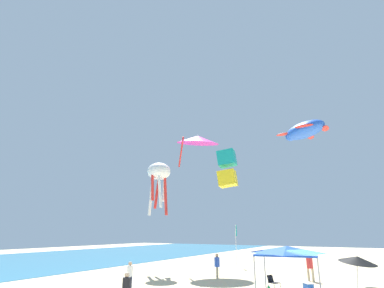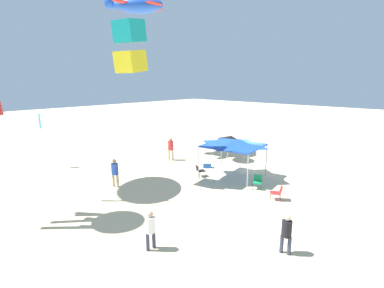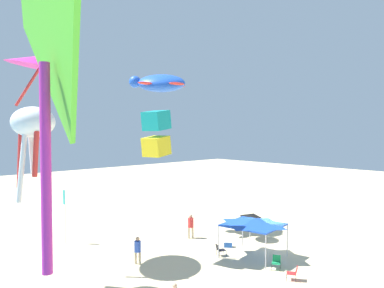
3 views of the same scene
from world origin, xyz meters
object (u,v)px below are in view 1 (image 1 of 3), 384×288
canopy_tent (287,251)px  banner_flag (236,241)px  person_near_umbrella (217,264)px  kite_box_teal (227,168)px  person_far_stroller (130,273)px  person_beachcomber (310,265)px  kite_octopus_white (159,174)px  beach_umbrella (357,260)px  folding_chair_near_cooler (273,281)px  kite_delta_magenta (198,140)px  kite_turtle_blue (304,131)px  person_by_tent (126,287)px  cooler_box (308,286)px

canopy_tent → banner_flag: banner_flag is taller
person_near_umbrella → kite_box_teal: (-0.35, -1.28, 7.39)m
canopy_tent → person_far_stroller: size_ratio=2.50×
person_beachcomber → kite_octopus_white: kite_octopus_white is taller
beach_umbrella → kite_box_teal: (1.33, 8.61, 6.55)m
person_far_stroller → person_beachcomber: (8.89, -9.40, 0.18)m
folding_chair_near_cooler → banner_flag: 12.07m
kite_delta_magenta → beach_umbrella: bearing=-68.7°
banner_flag → kite_octopus_white: bearing=144.5°
person_far_stroller → kite_octopus_white: kite_octopus_white is taller
person_near_umbrella → kite_octopus_white: (0.56, 6.31, 7.77)m
kite_box_teal → banner_flag: bearing=-174.0°
person_near_umbrella → kite_octopus_white: bearing=64.8°
kite_delta_magenta → kite_octopus_white: bearing=-164.5°
kite_turtle_blue → person_by_tent: bearing=113.1°
person_by_tent → kite_octopus_white: (11.48, 6.77, 7.87)m
folding_chair_near_cooler → banner_flag: bearing=57.0°
folding_chair_near_cooler → kite_turtle_blue: kite_turtle_blue is taller
cooler_box → person_near_umbrella: bearing=77.0°
person_beachcomber → beach_umbrella: bearing=148.3°
canopy_tent → kite_turtle_blue: 14.44m
folding_chair_near_cooler → person_near_umbrella: bearing=87.5°
folding_chair_near_cooler → cooler_box: (0.94, -1.93, -0.27)m
cooler_box → person_near_umbrella: size_ratio=0.41×
person_far_stroller → person_near_umbrella: bearing=72.9°
canopy_tent → person_near_umbrella: canopy_tent is taller
person_by_tent → kite_octopus_white: kite_octopus_white is taller
kite_turtle_blue → canopy_tent: bearing=132.5°
kite_delta_magenta → cooler_box: bearing=-73.8°
person_far_stroller → kite_box_teal: kite_box_teal is taller
folding_chair_near_cooler → banner_flag: (10.03, 6.40, 2.03)m
kite_turtle_blue → cooler_box: bearing=135.9°
folding_chair_near_cooler → kite_turtle_blue: 14.91m
beach_umbrella → kite_delta_magenta: size_ratio=0.35×
person_beachcomber → person_by_tent: (-12.89, 6.10, -0.18)m
person_far_stroller → beach_umbrella: bearing=27.6°
folding_chair_near_cooler → person_far_stroller: size_ratio=0.51×
canopy_tent → person_beachcomber: 6.40m
banner_flag → kite_turtle_blue: size_ratio=0.78×
person_near_umbrella → kite_octopus_white: 10.02m
banner_flag → kite_box_teal: (-7.83, -2.64, 5.93)m
person_near_umbrella → person_far_stroller: bearing=137.6°
cooler_box → kite_octopus_white: size_ratio=0.15×
person_near_umbrella → kite_turtle_blue: 14.61m
banner_flag → kite_box_teal: size_ratio=1.36×
kite_turtle_blue → kite_delta_magenta: size_ratio=0.83×
kite_octopus_white → kite_box_teal: bearing=-83.5°
banner_flag → beach_umbrella: bearing=-129.1°
person_by_tent → kite_turtle_blue: size_ratio=0.30×
canopy_tent → kite_box_teal: 8.88m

